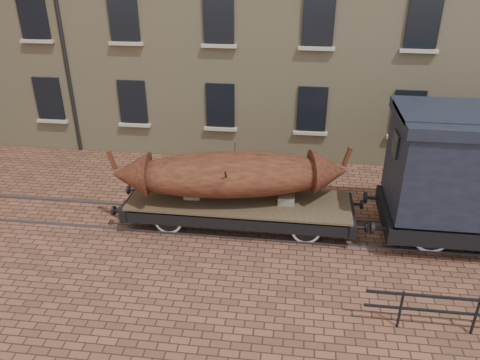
# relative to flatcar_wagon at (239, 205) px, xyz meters

# --- Properties ---
(ground) EXTENTS (90.00, 90.00, 0.00)m
(ground) POSITION_rel_flatcar_wagon_xyz_m (1.12, -0.00, -0.71)
(ground) COLOR #523324
(rail_track) EXTENTS (30.00, 1.52, 0.06)m
(rail_track) POSITION_rel_flatcar_wagon_xyz_m (1.12, -0.00, -0.68)
(rail_track) COLOR #59595E
(rail_track) RESTS_ON ground
(flatcar_wagon) EXTENTS (7.49, 2.03, 1.13)m
(flatcar_wagon) POSITION_rel_flatcar_wagon_xyz_m (0.00, 0.00, 0.00)
(flatcar_wagon) COLOR brown
(flatcar_wagon) RESTS_ON ground
(iron_boat) EXTENTS (7.00, 2.89, 1.66)m
(iron_boat) POSITION_rel_flatcar_wagon_xyz_m (-0.25, 0.00, 1.03)
(iron_boat) COLOR maroon
(iron_boat) RESTS_ON flatcar_wagon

